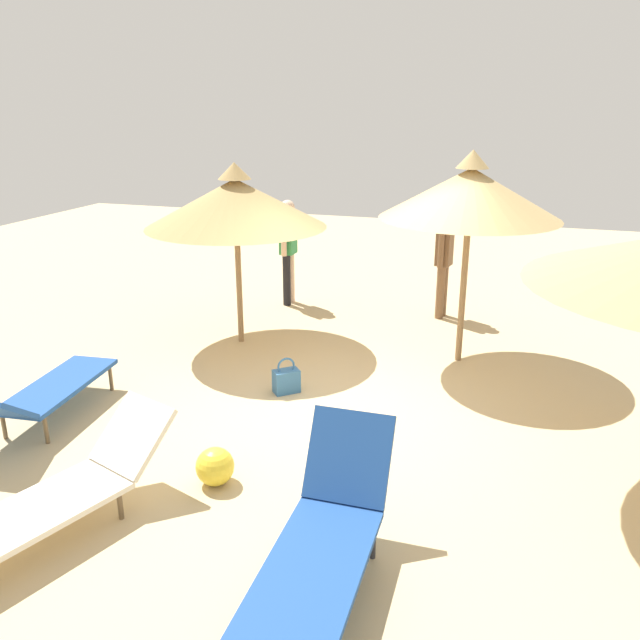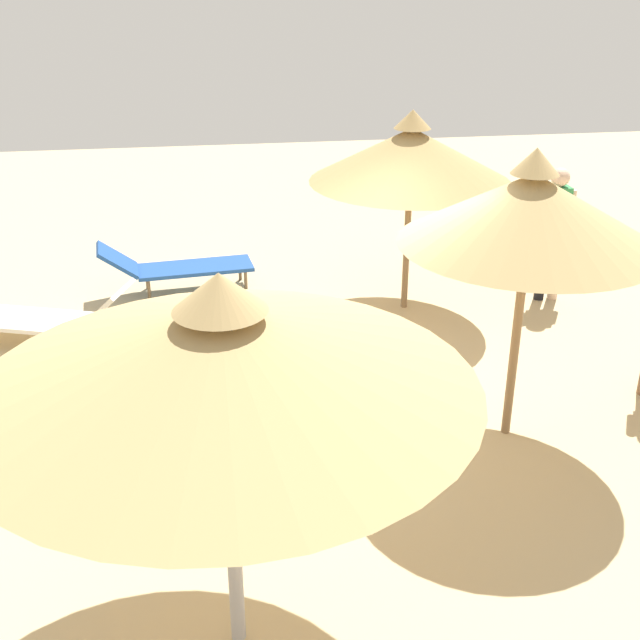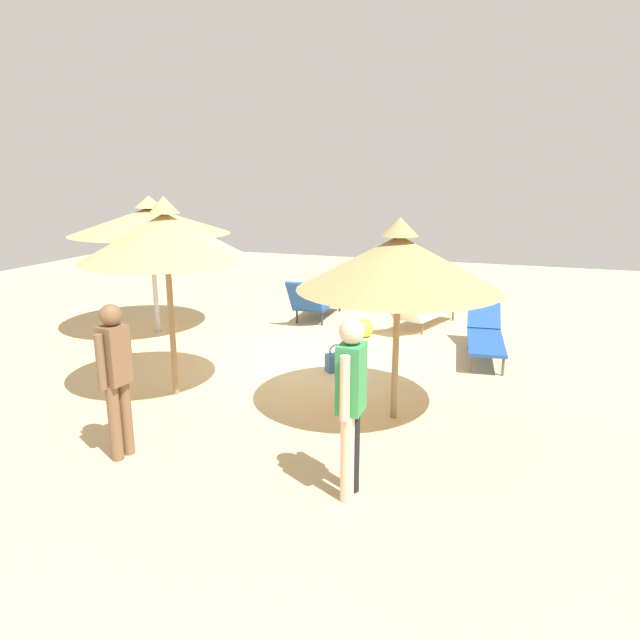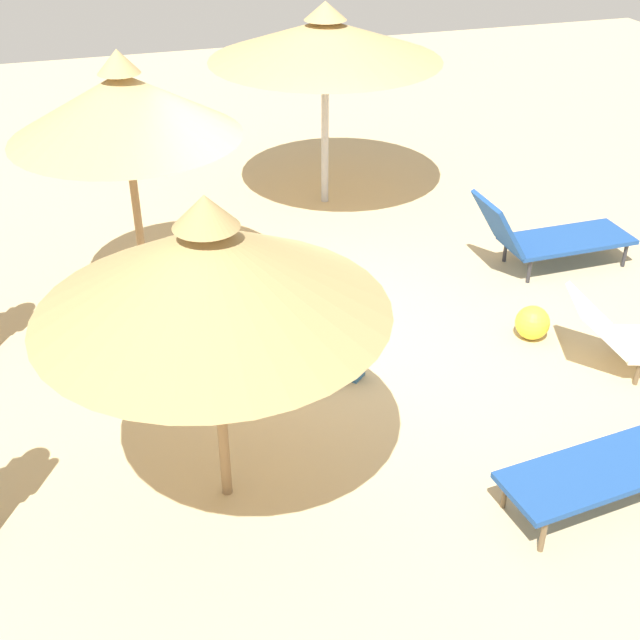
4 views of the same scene
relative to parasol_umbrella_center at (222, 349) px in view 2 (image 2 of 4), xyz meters
name	(u,v)px [view 2 (image 2 of 4)]	position (x,y,z in m)	size (l,w,h in m)	color
ground	(322,393)	(1.05, 3.21, -2.19)	(24.00, 24.00, 0.10)	tan
parasol_umbrella_center	(222,349)	(0.00, 0.00, 0.00)	(2.93, 2.93, 2.59)	#B2B2B7
parasol_umbrella_front	(411,155)	(2.42, 5.15, -0.17)	(2.44, 2.44, 2.50)	olive
parasol_umbrella_edge	(531,209)	(2.65, 2.12, 0.05)	(2.22, 2.22, 2.70)	olive
lounge_chair_back	(47,316)	(-1.92, 4.75, -1.80)	(2.19, 1.28, 0.77)	silver
lounge_chair_near_right	(17,406)	(-1.83, 2.58, -1.72)	(1.89, 0.67, 0.96)	#1E478C
lounge_chair_far_left	(175,266)	(-0.48, 6.08, -1.76)	(2.04, 0.77, 0.73)	#1E478C
person_standing_far_right	(554,225)	(4.33, 5.13, -1.13)	(0.48, 0.23, 1.74)	beige
handbag	(309,345)	(1.03, 3.94, -1.98)	(0.33, 0.34, 0.44)	#336699
beach_ball	(128,358)	(-0.95, 3.88, -1.96)	(0.34, 0.34, 0.34)	yellow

